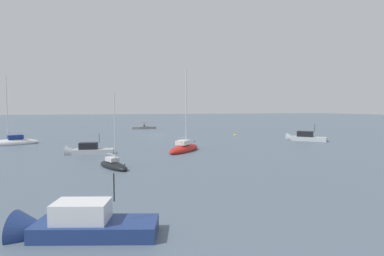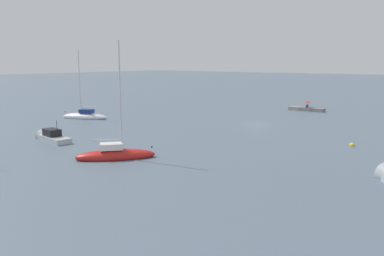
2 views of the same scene
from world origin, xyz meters
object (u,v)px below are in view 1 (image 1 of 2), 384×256
Objects in this scene: sailboat_white_mid at (13,142)px; motorboat_grey_far at (302,138)px; umbrella_open_red at (144,123)px; motorboat_navy_mid at (73,228)px; sailboat_black_far at (113,165)px; motorboat_grey_near at (86,151)px; sailboat_red_near at (184,148)px; person_seated_blue_left at (144,126)px; mooring_buoy_near at (235,135)px.

sailboat_white_mid reaches higher than motorboat_grey_far.
motorboat_navy_mid reaches higher than umbrella_open_red.
umbrella_open_red is 0.17× the size of sailboat_black_far.
motorboat_grey_far is (-37.89, -33.66, 0.03)m from motorboat_navy_mid.
motorboat_navy_mid is (-0.51, 27.50, 0.04)m from motorboat_grey_near.
sailboat_red_near is 26.26m from motorboat_grey_far.
sailboat_red_near is at bearing 90.98° from person_seated_blue_left.
sailboat_red_near is at bearing -9.73° from motorboat_navy_mid.
motorboat_navy_mid is at bearing -75.45° from sailboat_red_near.
motorboat_navy_mid reaches higher than person_seated_blue_left.
umbrella_open_red is 0.20× the size of motorboat_grey_far.
sailboat_black_far reaches higher than motorboat_grey_near.
person_seated_blue_left is at bearing -9.01° from motorboat_grey_near.
mooring_buoy_near is at bearing 77.15° from motorboat_grey_far.
sailboat_red_near is 1.72× the size of motorboat_navy_mid.
motorboat_navy_mid is at bearing 173.41° from sailboat_white_mid.
motorboat_grey_near is 38.89m from motorboat_grey_far.
umbrella_open_red is at bearing 76.64° from motorboat_grey_far.
person_seated_blue_left is 0.06× the size of sailboat_white_mid.
motorboat_grey_near is at bearing 145.72° from motorboat_grey_far.
motorboat_grey_far is at bearing 56.95° from sailboat_red_near.
sailboat_black_far is 40.84m from mooring_buoy_near.
person_seated_blue_left is 59.37m from sailboat_black_far.
umbrella_open_red is 0.11× the size of sailboat_red_near.
sailboat_red_near is 1.53× the size of sailboat_black_far.
umbrella_open_red is at bearing -8.98° from motorboat_grey_near.
mooring_buoy_near is at bearing -49.81° from motorboat_grey_near.
mooring_buoy_near is at bearing 90.24° from sailboat_red_near.
sailboat_black_far is at bearing 81.41° from person_seated_blue_left.
umbrella_open_red is at bearing -61.84° from sailboat_white_mid.
motorboat_grey_near is (-11.99, 14.39, -0.04)m from sailboat_white_mid.
motorboat_navy_mid is at bearing 81.90° from person_seated_blue_left.
person_seated_blue_left is 76.21m from motorboat_navy_mid.
person_seated_blue_left is 0.12× the size of motorboat_grey_near.
mooring_buoy_near is (-42.63, -4.92, -0.31)m from sailboat_white_mid.
umbrella_open_red is 2.36× the size of mooring_buoy_near.
person_seated_blue_left is 0.87m from umbrella_open_red.
sailboat_red_near reaches higher than motorboat_grey_far.
sailboat_white_mid is at bearing -171.46° from sailboat_red_near.
sailboat_white_mid is at bearing -81.83° from sailboat_black_far.
sailboat_white_mid is 43.71m from motorboat_navy_mid.
sailboat_white_mid is 51.05m from motorboat_grey_far.
motorboat_navy_mid is at bearing 58.46° from sailboat_black_far.
motorboat_navy_mid reaches higher than mooring_buoy_near.
motorboat_navy_mid is (-12.50, 41.89, -0.01)m from sailboat_white_mid.
motorboat_grey_far is at bearing 120.53° from mooring_buoy_near.
mooring_buoy_near is (7.76, -13.15, -0.33)m from motorboat_grey_far.
motorboat_grey_far is (-35.30, -17.01, 0.16)m from sailboat_black_far.
mooring_buoy_near is (-17.42, -20.61, -0.30)m from sailboat_red_near.
sailboat_black_far is at bearing -156.10° from motorboat_grey_near.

